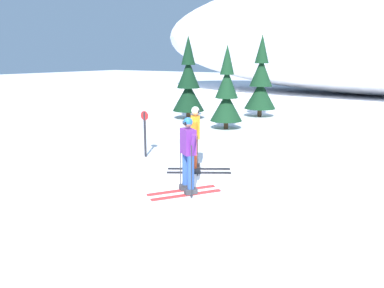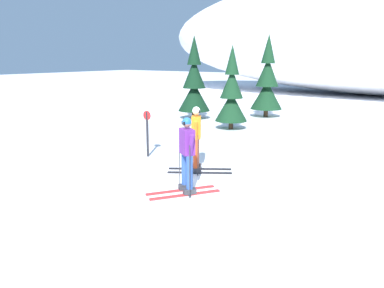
{
  "view_description": "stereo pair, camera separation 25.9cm",
  "coord_description": "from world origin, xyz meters",
  "px_view_note": "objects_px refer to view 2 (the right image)",
  "views": [
    {
      "loc": [
        5.34,
        -7.33,
        3.01
      ],
      "look_at": [
        0.55,
        0.12,
        0.95
      ],
      "focal_mm": 34.91,
      "sensor_mm": 36.0,
      "label": 1
    },
    {
      "loc": [
        5.55,
        -7.19,
        3.01
      ],
      "look_at": [
        0.55,
        0.12,
        0.95
      ],
      "focal_mm": 34.91,
      "sensor_mm": 36.0,
      "label": 2
    }
  ],
  "objects_px": {
    "skier_orange_jacket": "(196,138)",
    "pine_tree_far_left": "(194,85)",
    "pine_tree_center_left": "(267,83)",
    "skier_purple_jacket": "(187,154)",
    "trail_marker_post": "(147,131)",
    "pine_tree_center_right": "(232,95)"
  },
  "relations": [
    {
      "from": "skier_orange_jacket",
      "to": "pine_tree_center_right",
      "type": "relative_size",
      "value": 0.5
    },
    {
      "from": "skier_purple_jacket",
      "to": "pine_tree_far_left",
      "type": "xyz_separation_m",
      "value": [
        -5.76,
        8.8,
        0.79
      ]
    },
    {
      "from": "trail_marker_post",
      "to": "skier_orange_jacket",
      "type": "bearing_deg",
      "value": -11.93
    },
    {
      "from": "skier_orange_jacket",
      "to": "pine_tree_center_left",
      "type": "relative_size",
      "value": 0.42
    },
    {
      "from": "skier_purple_jacket",
      "to": "trail_marker_post",
      "type": "bearing_deg",
      "value": 145.79
    },
    {
      "from": "skier_purple_jacket",
      "to": "pine_tree_center_left",
      "type": "relative_size",
      "value": 0.42
    },
    {
      "from": "skier_orange_jacket",
      "to": "pine_tree_far_left",
      "type": "relative_size",
      "value": 0.43
    },
    {
      "from": "pine_tree_far_left",
      "to": "pine_tree_center_right",
      "type": "relative_size",
      "value": 1.15
    },
    {
      "from": "skier_purple_jacket",
      "to": "pine_tree_center_left",
      "type": "distance_m",
      "value": 11.83
    },
    {
      "from": "skier_orange_jacket",
      "to": "pine_tree_center_left",
      "type": "distance_m",
      "value": 10.21
    },
    {
      "from": "skier_purple_jacket",
      "to": "pine_tree_center_right",
      "type": "relative_size",
      "value": 0.49
    },
    {
      "from": "pine_tree_center_left",
      "to": "trail_marker_post",
      "type": "relative_size",
      "value": 2.91
    },
    {
      "from": "pine_tree_center_left",
      "to": "skier_orange_jacket",
      "type": "bearing_deg",
      "value": -76.93
    },
    {
      "from": "skier_purple_jacket",
      "to": "pine_tree_center_left",
      "type": "height_order",
      "value": "pine_tree_center_left"
    },
    {
      "from": "pine_tree_far_left",
      "to": "trail_marker_post",
      "type": "bearing_deg",
      "value": -67.02
    },
    {
      "from": "skier_purple_jacket",
      "to": "pine_tree_far_left",
      "type": "relative_size",
      "value": 0.43
    },
    {
      "from": "skier_purple_jacket",
      "to": "pine_tree_center_right",
      "type": "distance_m",
      "value": 7.99
    },
    {
      "from": "pine_tree_far_left",
      "to": "pine_tree_center_left",
      "type": "bearing_deg",
      "value": 43.68
    },
    {
      "from": "skier_purple_jacket",
      "to": "pine_tree_center_right",
      "type": "bearing_deg",
      "value": 111.44
    },
    {
      "from": "pine_tree_center_right",
      "to": "trail_marker_post",
      "type": "distance_m",
      "value": 5.52
    },
    {
      "from": "pine_tree_center_left",
      "to": "trail_marker_post",
      "type": "distance_m",
      "value": 9.52
    },
    {
      "from": "pine_tree_far_left",
      "to": "pine_tree_center_right",
      "type": "bearing_deg",
      "value": -25.96
    }
  ]
}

